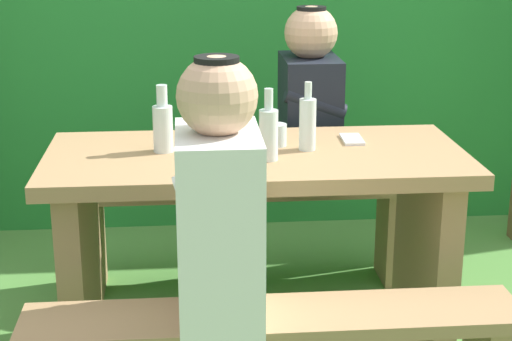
# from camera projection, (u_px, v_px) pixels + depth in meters

# --- Properties ---
(picnic_table) EXTENTS (1.40, 0.64, 0.74)m
(picnic_table) POSITION_uv_depth(u_px,v_px,m) (256.00, 219.00, 2.81)
(picnic_table) COLOR #9E7A51
(picnic_table) RESTS_ON ground_plane
(bench_far) EXTENTS (1.40, 0.24, 0.45)m
(bench_far) POSITION_uv_depth(u_px,v_px,m) (244.00, 213.00, 3.41)
(bench_far) COLOR #9E7A51
(bench_far) RESTS_ON ground_plane
(person_white_shirt) EXTENTS (0.25, 0.35, 0.72)m
(person_white_shirt) POSITION_uv_depth(u_px,v_px,m) (219.00, 201.00, 2.18)
(person_white_shirt) COLOR white
(person_white_shirt) RESTS_ON bench_near
(person_black_coat) EXTENTS (0.25, 0.35, 0.72)m
(person_black_coat) POSITION_uv_depth(u_px,v_px,m) (310.00, 104.00, 3.30)
(person_black_coat) COLOR black
(person_black_coat) RESTS_ON bench_far
(drinking_glass) EXTENTS (0.07, 0.07, 0.08)m
(drinking_glass) POSITION_uv_depth(u_px,v_px,m) (276.00, 135.00, 2.81)
(drinking_glass) COLOR silver
(drinking_glass) RESTS_ON picnic_table
(bottle_left) EXTENTS (0.07, 0.07, 0.23)m
(bottle_left) POSITION_uv_depth(u_px,v_px,m) (163.00, 125.00, 2.72)
(bottle_left) COLOR silver
(bottle_left) RESTS_ON picnic_table
(bottle_right) EXTENTS (0.06, 0.06, 0.23)m
(bottle_right) POSITION_uv_depth(u_px,v_px,m) (308.00, 123.00, 2.74)
(bottle_right) COLOR silver
(bottle_right) RESTS_ON picnic_table
(bottle_center) EXTENTS (0.06, 0.06, 0.23)m
(bottle_center) POSITION_uv_depth(u_px,v_px,m) (269.00, 132.00, 2.63)
(bottle_center) COLOR silver
(bottle_center) RESTS_ON picnic_table
(cell_phone) EXTENTS (0.07, 0.14, 0.01)m
(cell_phone) POSITION_uv_depth(u_px,v_px,m) (352.00, 139.00, 2.88)
(cell_phone) COLOR silver
(cell_phone) RESTS_ON picnic_table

